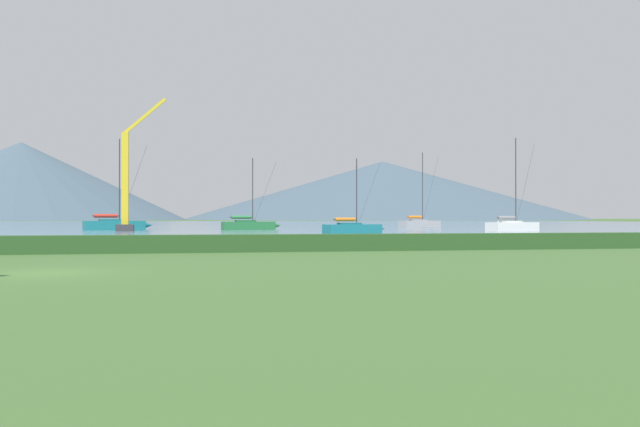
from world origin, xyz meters
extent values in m
plane|color=#3D602D|center=(0.00, 0.00, 0.00)|extent=(1000.00, 1000.00, 0.00)
cube|color=slate|center=(0.00, 137.00, 0.00)|extent=(320.00, 246.00, 0.00)
cube|color=#284C23|center=(0.00, 11.00, 0.42)|extent=(80.00, 1.20, 0.84)
cube|color=#19707A|center=(-5.46, 67.98, 0.60)|extent=(7.99, 4.53, 1.19)
cone|color=#19707A|center=(-1.29, 69.14, 0.60)|extent=(1.52, 1.32, 1.01)
cube|color=#16646E|center=(-5.88, 67.86, 1.03)|extent=(3.20, 2.51, 0.76)
cylinder|color=#333338|center=(-4.83, 68.15, 6.28)|extent=(0.15, 0.15, 11.26)
cylinder|color=#333338|center=(-6.48, 67.69, 1.84)|extent=(3.32, 1.04, 0.13)
cylinder|color=red|center=(-6.48, 67.69, 1.84)|extent=(2.92, 1.24, 0.48)
cylinder|color=#333338|center=(-3.12, 68.63, 6.00)|extent=(3.48, 1.00, 10.70)
cube|color=#9E9EA3|center=(41.19, 81.54, 0.55)|extent=(7.32, 4.35, 1.09)
cone|color=#9E9EA3|center=(44.96, 82.73, 0.55)|extent=(1.41, 1.24, 0.92)
cube|color=gray|center=(40.81, 81.42, 0.94)|extent=(2.95, 2.36, 0.69)
cylinder|color=#333338|center=(41.75, 81.72, 6.44)|extent=(0.14, 0.14, 11.69)
cylinder|color=#333338|center=(40.27, 81.25, 1.69)|extent=(3.01, 1.05, 0.12)
cylinder|color=orange|center=(40.27, 81.25, 1.69)|extent=(2.66, 1.21, 0.44)
cylinder|color=#333338|center=(43.31, 82.21, 6.15)|extent=(3.15, 1.02, 11.11)
cube|color=white|center=(42.56, 52.44, 0.52)|extent=(6.98, 4.05, 1.04)
cone|color=white|center=(46.18, 53.51, 0.52)|extent=(1.34, 1.17, 0.88)
cube|color=silver|center=(42.20, 52.33, 0.90)|extent=(2.80, 2.22, 0.66)
cylinder|color=#333338|center=(43.11, 52.60, 5.94)|extent=(0.13, 0.13, 10.73)
cylinder|color=#333338|center=(41.68, 52.18, 1.61)|extent=(2.88, 0.95, 0.11)
cylinder|color=gray|center=(41.68, 52.18, 1.61)|extent=(2.54, 1.12, 0.42)
cylinder|color=#333338|center=(44.60, 53.04, 5.67)|extent=(3.02, 0.92, 10.20)
cube|color=#236B38|center=(11.80, 65.99, 0.54)|extent=(7.11, 3.32, 1.07)
cone|color=#236B38|center=(15.67, 66.57, 0.54)|extent=(1.29, 1.08, 0.91)
cube|color=#206032|center=(11.42, 65.94, 0.93)|extent=(2.75, 2.00, 0.68)
cylinder|color=#333338|center=(12.38, 66.08, 5.05)|extent=(0.14, 0.14, 8.92)
cylinder|color=#333338|center=(10.86, 65.85, 1.67)|extent=(3.06, 0.57, 0.12)
cylinder|color=#2D7542|center=(10.86, 65.85, 1.67)|extent=(2.65, 0.81, 0.43)
cylinder|color=#333338|center=(13.98, 66.32, 4.83)|extent=(3.22, 0.51, 8.48)
cube|color=#19707A|center=(20.62, 44.30, 0.47)|extent=(6.24, 3.46, 0.93)
cone|color=#19707A|center=(23.89, 45.15, 0.47)|extent=(1.18, 1.02, 0.79)
cube|color=#16646E|center=(20.29, 44.22, 0.81)|extent=(2.49, 1.93, 0.59)
cylinder|color=#333338|center=(21.11, 44.43, 4.11)|extent=(0.12, 0.12, 7.20)
cylinder|color=#333338|center=(19.82, 44.09, 1.44)|extent=(2.60, 0.77, 0.10)
cylinder|color=orange|center=(19.82, 44.09, 1.44)|extent=(2.29, 0.93, 0.37)
cylinder|color=#333338|center=(22.46, 44.78, 3.93)|extent=(2.73, 0.74, 6.85)
cube|color=#333338|center=(-3.39, 60.58, 0.40)|extent=(2.00, 2.00, 0.80)
cube|color=gold|center=(-3.39, 60.58, 6.30)|extent=(0.80, 0.80, 11.01)
cube|color=gold|center=(-1.05, 60.58, 13.91)|extent=(4.93, 0.36, 4.47)
cone|color=#425666|center=(131.83, 409.52, 19.75)|extent=(267.19, 267.19, 39.51)
cone|color=#425666|center=(-90.79, 375.88, 22.04)|extent=(184.22, 184.22, 44.08)
camera|label=1|loc=(4.51, -21.01, 1.70)|focal=36.87mm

